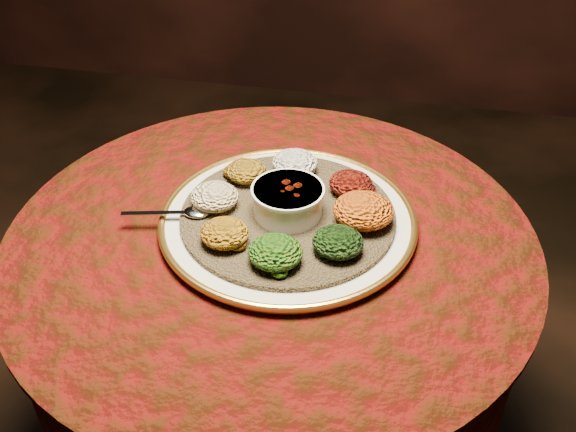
# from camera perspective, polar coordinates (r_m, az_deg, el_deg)

# --- Properties ---
(table) EXTENTS (0.96, 0.96, 0.73)m
(table) POSITION_cam_1_polar(r_m,az_deg,el_deg) (1.28, -1.42, -7.74)
(table) COLOR black
(table) RESTS_ON ground
(platter) EXTENTS (0.54, 0.54, 0.02)m
(platter) POSITION_cam_1_polar(r_m,az_deg,el_deg) (1.17, -0.01, -0.35)
(platter) COLOR beige
(platter) RESTS_ON table
(injera) EXTENTS (0.48, 0.48, 0.01)m
(injera) POSITION_cam_1_polar(r_m,az_deg,el_deg) (1.16, -0.01, 0.07)
(injera) COLOR brown
(injera) RESTS_ON platter
(stew_bowl) EXTENTS (0.13, 0.13, 0.05)m
(stew_bowl) POSITION_cam_1_polar(r_m,az_deg,el_deg) (1.14, -0.02, 1.53)
(stew_bowl) COLOR white
(stew_bowl) RESTS_ON injera
(spoon) EXTENTS (0.16, 0.05, 0.01)m
(spoon) POSITION_cam_1_polar(r_m,az_deg,el_deg) (1.17, -8.70, 0.33)
(spoon) COLOR silver
(spoon) RESTS_ON injera
(portion_ayib) EXTENTS (0.09, 0.09, 0.04)m
(portion_ayib) POSITION_cam_1_polar(r_m,az_deg,el_deg) (1.26, 0.61, 4.77)
(portion_ayib) COLOR white
(portion_ayib) RESTS_ON injera
(portion_kitfo) EXTENTS (0.08, 0.08, 0.04)m
(portion_kitfo) POSITION_cam_1_polar(r_m,az_deg,el_deg) (1.21, 5.61, 2.90)
(portion_kitfo) COLOR black
(portion_kitfo) RESTS_ON injera
(portion_tikil) EXTENTS (0.11, 0.10, 0.05)m
(portion_tikil) POSITION_cam_1_polar(r_m,az_deg,el_deg) (1.13, 6.71, 0.49)
(portion_tikil) COLOR #A6710D
(portion_tikil) RESTS_ON injera
(portion_gomen) EXTENTS (0.09, 0.08, 0.04)m
(portion_gomen) POSITION_cam_1_polar(r_m,az_deg,el_deg) (1.07, 4.46, -2.32)
(portion_gomen) COLOR black
(portion_gomen) RESTS_ON injera
(portion_mixveg) EXTENTS (0.09, 0.09, 0.04)m
(portion_mixveg) POSITION_cam_1_polar(r_m,az_deg,el_deg) (1.04, -1.13, -3.24)
(portion_mixveg) COLOR #9E420A
(portion_mixveg) RESTS_ON injera
(portion_kik) EXTENTS (0.08, 0.08, 0.04)m
(portion_kik) POSITION_cam_1_polar(r_m,az_deg,el_deg) (1.09, -5.67, -1.52)
(portion_kik) COLOR #AD660F
(portion_kik) RESTS_ON injera
(portion_timatim) EXTENTS (0.09, 0.08, 0.04)m
(portion_timatim) POSITION_cam_1_polar(r_m,az_deg,el_deg) (1.17, -6.55, 1.73)
(portion_timatim) COLOR maroon
(portion_timatim) RESTS_ON injera
(portion_shiro) EXTENTS (0.08, 0.07, 0.04)m
(portion_shiro) POSITION_cam_1_polar(r_m,az_deg,el_deg) (1.24, -3.76, 4.00)
(portion_shiro) COLOR #875B10
(portion_shiro) RESTS_ON injera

